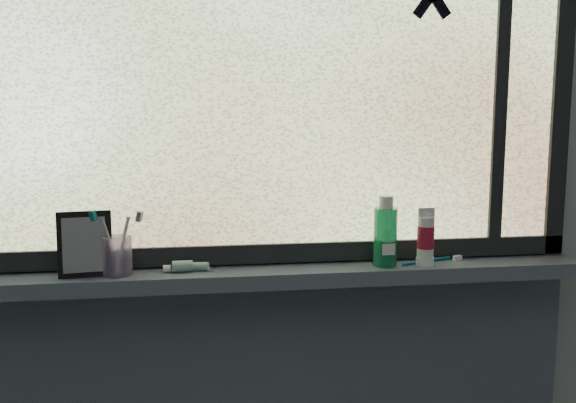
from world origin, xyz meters
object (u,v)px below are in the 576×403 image
(mouthwash_bottle, at_px, (385,231))
(cream_tube, at_px, (426,235))
(vanity_mirror, at_px, (85,244))
(toothbrush_cup, at_px, (117,256))

(mouthwash_bottle, height_order, cream_tube, mouthwash_bottle)
(cream_tube, bearing_deg, mouthwash_bottle, 177.92)
(vanity_mirror, distance_m, toothbrush_cup, 0.08)
(vanity_mirror, relative_size, toothbrush_cup, 1.67)
(mouthwash_bottle, distance_m, cream_tube, 0.11)
(mouthwash_bottle, bearing_deg, cream_tube, -2.08)
(cream_tube, bearing_deg, toothbrush_cup, 179.26)
(mouthwash_bottle, bearing_deg, vanity_mirror, 179.55)
(vanity_mirror, height_order, mouthwash_bottle, mouthwash_bottle)
(vanity_mirror, height_order, toothbrush_cup, vanity_mirror)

